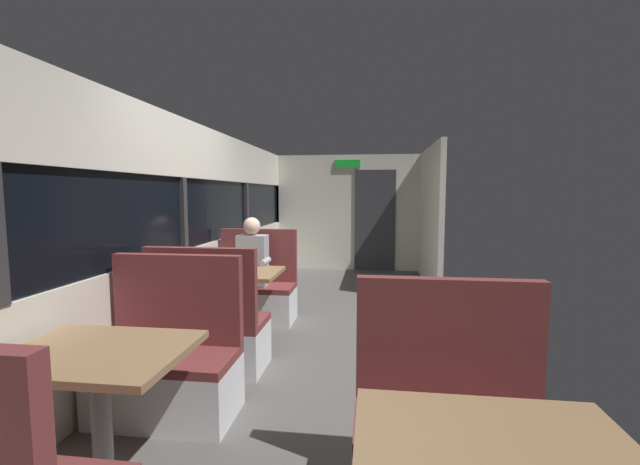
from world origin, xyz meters
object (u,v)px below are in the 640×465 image
bench_front_aisle_facing_entry (452,440)px  bench_mid_window_facing_entry (255,294)px  bench_near_window_facing_entry (168,368)px  dining_table_near_window (99,368)px  dining_table_mid_window (236,281)px  bench_mid_window_facing_end (210,333)px  seated_passenger (253,278)px

bench_front_aisle_facing_entry → bench_mid_window_facing_entry: bearing=123.4°
bench_mid_window_facing_entry → bench_front_aisle_facing_entry: same height
bench_front_aisle_facing_entry → bench_near_window_facing_entry: bearing=161.5°
dining_table_near_window → dining_table_mid_window: size_ratio=1.00×
bench_mid_window_facing_end → bench_mid_window_facing_entry: same height
dining_table_near_window → bench_mid_window_facing_entry: (0.00, 2.82, -0.31)m
bench_near_window_facing_entry → seated_passenger: bearing=90.0°
bench_mid_window_facing_entry → bench_front_aisle_facing_entry: 3.25m
dining_table_near_window → dining_table_mid_window: 2.12m
dining_table_near_window → bench_mid_window_facing_entry: 2.83m
bench_near_window_facing_entry → bench_front_aisle_facing_entry: same height
dining_table_mid_window → bench_front_aisle_facing_entry: (1.79, -2.02, -0.31)m
dining_table_mid_window → bench_mid_window_facing_end: (0.00, -0.70, -0.31)m
bench_mid_window_facing_entry → seated_passenger: bearing=-90.0°
bench_mid_window_facing_entry → seated_passenger: (0.00, -0.07, 0.21)m
bench_front_aisle_facing_entry → bench_mid_window_facing_end: bearing=143.6°
bench_near_window_facing_entry → dining_table_mid_window: bench_near_window_facing_entry is taller
bench_near_window_facing_entry → bench_mid_window_facing_entry: same height
dining_table_near_window → bench_front_aisle_facing_entry: bench_front_aisle_facing_entry is taller
dining_table_near_window → bench_front_aisle_facing_entry: 1.82m
bench_front_aisle_facing_entry → seated_passenger: size_ratio=0.87×
bench_mid_window_facing_entry → bench_mid_window_facing_end: bearing=-90.0°
seated_passenger → dining_table_near_window: bearing=-90.0°
bench_mid_window_facing_entry → seated_passenger: seated_passenger is taller
bench_near_window_facing_entry → dining_table_mid_window: size_ratio=1.22×
seated_passenger → bench_front_aisle_facing_entry: bearing=-55.9°
bench_mid_window_facing_end → seated_passenger: (0.00, 1.33, 0.21)m
bench_mid_window_facing_end → seated_passenger: 1.34m
dining_table_mid_window → dining_table_near_window: bearing=-90.0°
dining_table_near_window → dining_table_mid_window: same height
dining_table_mid_window → bench_near_window_facing_entry: bearing=-90.0°
dining_table_mid_window → bench_front_aisle_facing_entry: bearing=-48.4°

